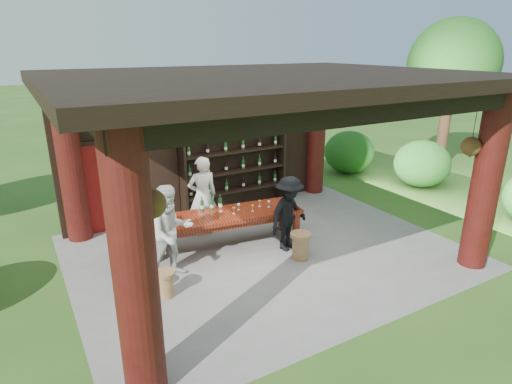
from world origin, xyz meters
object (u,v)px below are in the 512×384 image
guest_man (289,214)px  stool_near_right (300,245)px  stool_far_left (140,283)px  tasting_table (216,220)px  wine_shelf (235,162)px  stool_near_left (165,283)px  napkin_basket (169,218)px  guest_woman (171,232)px  host (203,196)px

guest_man → stool_near_right: bearing=-111.1°
stool_near_right → stool_far_left: bearing=175.5°
tasting_table → guest_man: size_ratio=2.33×
wine_shelf → stool_near_left: wine_shelf is taller
guest_man → napkin_basket: bearing=140.8°
guest_woman → napkin_basket: guest_woman is taller
tasting_table → guest_man: bearing=-29.8°
tasting_table → guest_woman: bearing=-152.0°
wine_shelf → host: 1.70m
stool_far_left → guest_man: size_ratio=0.30×
stool_far_left → host: 2.68m
stool_far_left → wine_shelf: bearing=41.1°
wine_shelf → stool_near_right: bearing=-92.8°
stool_far_left → napkin_basket: 1.54m
wine_shelf → stool_far_left: 4.37m
wine_shelf → host: wine_shelf is taller
guest_woman → tasting_table: bearing=21.3°
stool_near_left → tasting_table: bearing=38.5°
stool_near_left → guest_woman: bearing=59.0°
stool_near_right → host: bearing=119.9°
stool_near_left → guest_man: size_ratio=0.30×
host → guest_woman: host is taller
stool_near_right → stool_far_left: size_ratio=1.17×
stool_near_right → wine_shelf: bearing=87.2°
stool_near_left → napkin_basket: 1.55m
stool_near_right → napkin_basket: (-2.16, 1.35, 0.54)m
stool_near_right → napkin_basket: size_ratio=2.06×
guest_woman → wine_shelf: bearing=37.5°
guest_woman → napkin_basket: bearing=67.4°
tasting_table → stool_near_right: bearing=-44.0°
host → guest_woman: size_ratio=1.02×
stool_near_left → stool_far_left: 0.41m
host → wine_shelf: bearing=-136.7°
tasting_table → guest_man: guest_man is taller
stool_near_left → stool_near_right: 2.71m
host → stool_near_left: bearing=57.4°
tasting_table → napkin_basket: napkin_basket is taller
tasting_table → host: (0.08, 0.83, 0.24)m
stool_near_left → stool_far_left: stool_near_left is taller
tasting_table → host: bearing=84.7°
stool_far_left → stool_near_right: bearing=-4.5°
wine_shelf → guest_man: bearing=-92.6°
guest_man → stool_near_left: bearing=171.9°
wine_shelf → tasting_table: bearing=-126.8°
stool_near_left → host: host is taller
stool_far_left → tasting_table: bearing=27.5°
host → guest_woman: bearing=55.0°
wine_shelf → stool_near_left: (-2.86, -3.02, -0.98)m
tasting_table → napkin_basket: bearing=170.7°
guest_man → stool_far_left: bearing=166.8°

